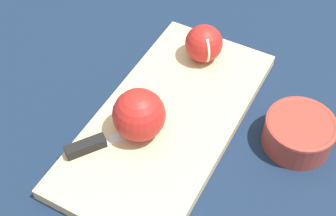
{
  "coord_description": "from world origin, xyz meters",
  "views": [
    {
      "loc": [
        0.44,
        0.2,
        0.61
      ],
      "look_at": [
        0.0,
        0.0,
        0.04
      ],
      "focal_mm": 50.0,
      "sensor_mm": 36.0,
      "label": 1
    }
  ],
  "objects_px": {
    "apple_half_right": "(139,115)",
    "bowl": "(299,132)",
    "apple_half_left": "(205,44)",
    "knife": "(95,144)"
  },
  "relations": [
    {
      "from": "apple_half_left",
      "to": "knife",
      "type": "distance_m",
      "value": 0.27
    },
    {
      "from": "bowl",
      "to": "apple_half_right",
      "type": "bearing_deg",
      "value": -66.81
    },
    {
      "from": "apple_half_right",
      "to": "bowl",
      "type": "height_order",
      "value": "apple_half_right"
    },
    {
      "from": "knife",
      "to": "bowl",
      "type": "distance_m",
      "value": 0.32
    },
    {
      "from": "knife",
      "to": "bowl",
      "type": "xyz_separation_m",
      "value": [
        -0.15,
        0.28,
        0.0
      ]
    },
    {
      "from": "apple_half_left",
      "to": "bowl",
      "type": "height_order",
      "value": "apple_half_left"
    },
    {
      "from": "apple_half_right",
      "to": "bowl",
      "type": "distance_m",
      "value": 0.25
    },
    {
      "from": "apple_half_right",
      "to": "knife",
      "type": "relative_size",
      "value": 0.62
    },
    {
      "from": "apple_half_right",
      "to": "bowl",
      "type": "xyz_separation_m",
      "value": [
        -0.1,
        0.23,
        -0.03
      ]
    },
    {
      "from": "bowl",
      "to": "apple_half_left",
      "type": "bearing_deg",
      "value": -116.8
    }
  ]
}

